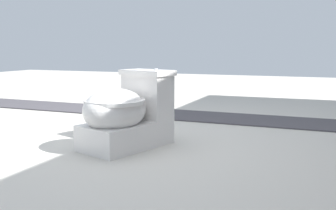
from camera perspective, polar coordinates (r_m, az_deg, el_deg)
The scene contains 3 objects.
ground_plane at distance 2.71m, azimuth -4.84°, elevation -5.75°, with size 14.00×14.00×0.00m, color #B7B2A8.
gravel_strip at distance 3.68m, azimuth 10.75°, elevation -2.03°, with size 0.56×8.00×0.01m, color #423F44.
toilet at distance 2.61m, azimuth -6.17°, elevation -1.38°, with size 0.71×0.55×0.52m.
Camera 1 is at (2.35, 1.19, 0.66)m, focal length 42.00 mm.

